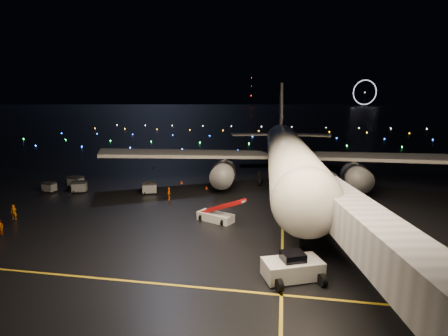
# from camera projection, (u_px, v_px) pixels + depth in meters

# --- Properties ---
(ground) EXTENTS (2000.00, 2000.00, 0.00)m
(ground) POSITION_uv_depth(u_px,v_px,m) (272.00, 115.00, 327.44)
(ground) COLOR black
(ground) RESTS_ON ground
(lane_centre) EXTENTS (0.25, 80.00, 0.02)m
(lane_centre) POSITION_uv_depth(u_px,v_px,m) (283.00, 200.00, 49.82)
(lane_centre) COLOR gold
(lane_centre) RESTS_ON ground
(lane_cross) EXTENTS (60.00, 0.25, 0.02)m
(lane_cross) POSITION_uv_depth(u_px,v_px,m) (71.00, 276.00, 28.46)
(lane_cross) COLOR gold
(lane_cross) RESTS_ON ground
(airliner) EXTENTS (66.20, 63.22, 17.88)m
(airliner) POSITION_uv_depth(u_px,v_px,m) (287.00, 131.00, 58.53)
(airliner) COLOR silver
(airliner) RESTS_ON ground
(pushback_tug) EXTENTS (5.19, 4.00, 2.20)m
(pushback_tug) POSITION_uv_depth(u_px,v_px,m) (293.00, 265.00, 27.89)
(pushback_tug) COLOR silver
(pushback_tug) RESTS_ON ground
(belt_loader) EXTENTS (6.54, 4.24, 3.10)m
(belt_loader) POSITION_uv_depth(u_px,v_px,m) (215.00, 208.00, 41.03)
(belt_loader) COLOR silver
(belt_loader) RESTS_ON ground
(crew_a) EXTENTS (0.76, 0.59, 1.82)m
(crew_a) POSITION_uv_depth(u_px,v_px,m) (14.00, 212.00, 41.66)
(crew_a) COLOR orange
(crew_a) RESTS_ON ground
(crew_b) EXTENTS (0.95, 0.81, 1.72)m
(crew_b) POSITION_uv_depth(u_px,v_px,m) (0.00, 227.00, 36.86)
(crew_b) COLOR orange
(crew_b) RESTS_ON ground
(crew_c) EXTENTS (0.56, 1.12, 1.85)m
(crew_c) POSITION_uv_depth(u_px,v_px,m) (169.00, 193.00, 49.87)
(crew_c) COLOR orange
(crew_c) RESTS_ON ground
(safety_cone_0) EXTENTS (0.56, 0.56, 0.48)m
(safety_cone_0) POSITION_uv_depth(u_px,v_px,m) (206.00, 188.00, 55.87)
(safety_cone_0) COLOR #EE420F
(safety_cone_0) RESTS_ON ground
(safety_cone_1) EXTENTS (0.55, 0.55, 0.50)m
(safety_cone_1) POSITION_uv_depth(u_px,v_px,m) (230.00, 182.00, 59.73)
(safety_cone_1) COLOR #EE420F
(safety_cone_1) RESTS_ON ground
(safety_cone_2) EXTENTS (0.54, 0.54, 0.52)m
(safety_cone_2) POSITION_uv_depth(u_px,v_px,m) (181.00, 182.00, 59.68)
(safety_cone_2) COLOR #EE420F
(safety_cone_2) RESTS_ON ground
(safety_cone_3) EXTENTS (0.45, 0.45, 0.50)m
(safety_cone_3) POSITION_uv_depth(u_px,v_px,m) (153.00, 167.00, 72.66)
(safety_cone_3) COLOR #EE420F
(safety_cone_3) RESTS_ON ground
(ferris_wheel) EXTENTS (49.33, 16.80, 52.00)m
(ferris_wheel) POSITION_uv_depth(u_px,v_px,m) (365.00, 93.00, 700.50)
(ferris_wheel) COLOR black
(ferris_wheel) RESTS_ON ground
(radio_mast) EXTENTS (1.80, 1.80, 64.00)m
(radio_mast) POSITION_uv_depth(u_px,v_px,m) (251.00, 91.00, 756.72)
(radio_mast) COLOR black
(radio_mast) RESTS_ON ground
(taxiway_lights) EXTENTS (164.00, 92.00, 0.36)m
(taxiway_lights) POSITION_uv_depth(u_px,v_px,m) (254.00, 135.00, 139.78)
(taxiway_lights) COLOR black
(taxiway_lights) RESTS_ON ground
(baggage_cart_0) EXTENTS (2.44, 2.07, 1.76)m
(baggage_cart_0) POSITION_uv_depth(u_px,v_px,m) (150.00, 188.00, 53.18)
(baggage_cart_0) COLOR gray
(baggage_cart_0) RESTS_ON ground
(baggage_cart_1) EXTENTS (2.45, 2.08, 1.76)m
(baggage_cart_1) POSITION_uv_depth(u_px,v_px,m) (79.00, 187.00, 53.87)
(baggage_cart_1) COLOR gray
(baggage_cart_1) RESTS_ON ground
(baggage_cart_2) EXTENTS (2.40, 1.87, 1.85)m
(baggage_cart_2) POSITION_uv_depth(u_px,v_px,m) (76.00, 182.00, 56.94)
(baggage_cart_2) COLOR gray
(baggage_cart_2) RESTS_ON ground
(baggage_cart_3) EXTENTS (2.00, 1.54, 1.55)m
(baggage_cart_3) POSITION_uv_depth(u_px,v_px,m) (49.00, 187.00, 54.09)
(baggage_cart_3) COLOR gray
(baggage_cart_3) RESTS_ON ground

